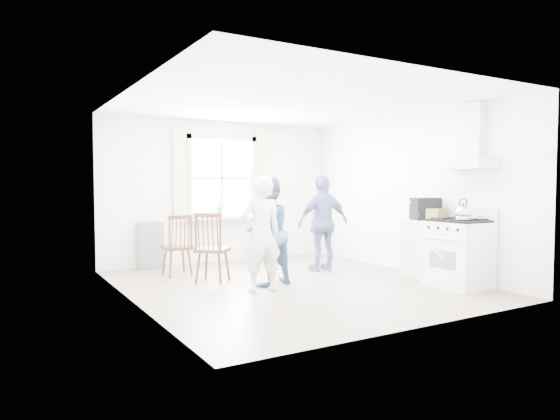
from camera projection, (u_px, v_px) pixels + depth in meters
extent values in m
cube|color=gray|center=(292.00, 285.00, 7.19)|extent=(4.62, 5.12, 0.02)
cube|color=white|center=(221.00, 192.00, 9.29)|extent=(4.62, 0.04, 2.64)
cube|color=white|center=(425.00, 199.00, 4.95)|extent=(4.62, 0.04, 2.64)
cube|color=white|center=(131.00, 196.00, 5.97)|extent=(0.04, 5.12, 2.64)
cube|color=white|center=(408.00, 193.00, 8.26)|extent=(0.04, 5.12, 2.64)
cube|color=white|center=(292.00, 102.00, 7.05)|extent=(4.62, 5.12, 0.02)
cube|color=white|center=(222.00, 178.00, 9.25)|extent=(1.20, 0.02, 1.40)
cube|color=silver|center=(222.00, 138.00, 9.18)|extent=(1.38, 0.09, 0.09)
cube|color=silver|center=(222.00, 218.00, 9.26)|extent=(1.38, 0.09, 0.09)
cube|color=silver|center=(189.00, 178.00, 8.89)|extent=(0.09, 0.09, 1.58)
cube|color=silver|center=(253.00, 178.00, 9.55)|extent=(0.09, 0.09, 1.58)
cube|color=silver|center=(224.00, 218.00, 9.19)|extent=(1.38, 0.24, 0.06)
cube|color=beige|center=(180.00, 175.00, 8.79)|extent=(0.24, 0.05, 1.70)
cube|color=beige|center=(262.00, 176.00, 9.62)|extent=(0.24, 0.05, 1.70)
cube|color=silver|center=(466.00, 163.00, 6.95)|extent=(0.45, 0.76, 0.18)
cube|color=silver|center=(474.00, 129.00, 7.00)|extent=(0.14, 0.30, 0.76)
cube|color=gray|center=(150.00, 245.00, 8.47)|extent=(0.40, 0.30, 0.80)
cube|color=silver|center=(459.00, 254.00, 6.96)|extent=(0.65, 0.76, 0.92)
cube|color=black|center=(459.00, 221.00, 6.94)|extent=(0.61, 0.72, 0.03)
cube|color=silver|center=(473.00, 214.00, 7.08)|extent=(0.06, 0.76, 0.20)
cylinder|color=silver|center=(442.00, 239.00, 6.77)|extent=(0.02, 0.61, 0.02)
sphere|color=silver|center=(463.00, 213.00, 6.76)|extent=(0.21, 0.21, 0.21)
cylinder|color=silver|center=(463.00, 217.00, 6.76)|extent=(0.19, 0.19, 0.04)
torus|color=black|center=(463.00, 203.00, 6.75)|extent=(0.14, 0.05, 0.14)
cube|color=silver|center=(425.00, 249.00, 7.60)|extent=(0.50, 0.55, 0.90)
cube|color=black|center=(425.00, 214.00, 7.54)|extent=(0.48, 0.46, 0.18)
cube|color=black|center=(425.00, 203.00, 7.54)|extent=(0.48, 0.46, 0.16)
cube|color=olive|center=(437.00, 215.00, 7.36)|extent=(0.31, 0.24, 0.18)
cube|color=#442615|center=(177.00, 248.00, 7.86)|extent=(0.42, 0.40, 0.05)
cube|color=#442615|center=(181.00, 232.00, 7.70)|extent=(0.39, 0.07, 0.53)
cylinder|color=#442615|center=(177.00, 262.00, 7.87)|extent=(0.04, 0.04, 0.42)
cube|color=#442615|center=(213.00, 250.00, 7.36)|extent=(0.61, 0.61, 0.05)
cube|color=#442615|center=(208.00, 232.00, 7.16)|extent=(0.34, 0.34, 0.57)
cylinder|color=#442615|center=(213.00, 266.00, 7.37)|extent=(0.04, 0.04, 0.45)
imported|color=silver|center=(261.00, 234.00, 6.65)|extent=(0.61, 0.61, 1.55)
imported|color=#456080|center=(267.00, 232.00, 7.05)|extent=(0.93, 0.93, 1.54)
imported|color=navy|center=(323.00, 223.00, 8.28)|extent=(1.00, 1.00, 1.59)
imported|color=#357941|center=(220.00, 206.00, 9.12)|extent=(0.27, 0.27, 0.37)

